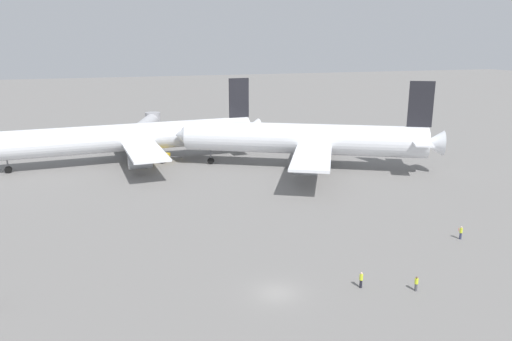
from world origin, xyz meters
TOP-DOWN VIEW (x-y plane):
  - ground_plane at (0.00, 0.00)m, footprint 600.00×600.00m
  - airliner_at_gate_left at (-11.18, 58.81)m, footprint 58.60×38.70m
  - airliner_being_pushed at (21.67, 44.20)m, footprint 48.17×40.20m
  - pushback_tug at (-5.46, 58.26)m, footprint 7.78×5.55m
  - ground_crew_ramp_agent_by_cones at (13.38, -3.74)m, footprint 0.36×0.36m
  - ground_crew_wing_walker_right at (26.57, 5.80)m, footprint 0.48×0.36m
  - ground_crew_marshaller_foreground at (8.46, -1.52)m, footprint 0.36×0.47m
  - jet_bridge at (-5.32, 78.98)m, footprint 9.55×22.49m

SIDE VIEW (x-z plane):
  - ground_plane at x=0.00m, z-range 0.00..0.00m
  - ground_crew_ramp_agent_by_cones at x=13.38m, z-range 0.02..1.58m
  - ground_crew_marshaller_foreground at x=8.46m, z-range 0.04..1.73m
  - ground_crew_wing_walker_right at x=26.57m, z-range 0.04..1.73m
  - pushback_tug at x=-5.46m, z-range -0.22..2.65m
  - jet_bridge at x=-5.32m, z-range 1.22..7.22m
  - airliner_at_gate_left at x=-11.18m, z-range -3.02..13.28m
  - airliner_being_pushed at x=21.67m, z-range -2.83..14.18m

